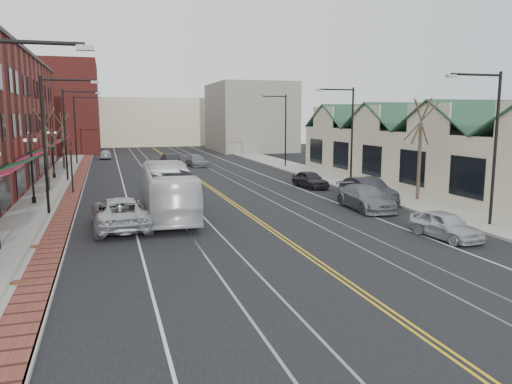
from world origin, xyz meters
TOP-DOWN VIEW (x-y plane):
  - ground at (0.00, 0.00)m, footprint 160.00×160.00m
  - sidewalk_left at (-12.00, 20.00)m, footprint 4.00×120.00m
  - sidewalk_right at (12.00, 20.00)m, footprint 4.00×120.00m
  - building_right at (18.00, 20.00)m, footprint 8.00×36.00m
  - backdrop_left at (-16.00, 70.00)m, footprint 14.00×18.00m
  - backdrop_mid at (0.00, 85.00)m, footprint 22.00×14.00m
  - backdrop_right at (15.00, 65.00)m, footprint 12.00×16.00m
  - streetlight_l_1 at (-11.05, 16.00)m, footprint 3.33×0.25m
  - streetlight_l_2 at (-11.05, 32.00)m, footprint 3.33×0.25m
  - streetlight_l_3 at (-11.05, 48.00)m, footprint 3.33×0.25m
  - streetlight_r_0 at (11.05, 6.00)m, footprint 3.33×0.25m
  - streetlight_r_1 at (11.05, 22.00)m, footprint 3.33×0.25m
  - streetlight_r_2 at (11.05, 38.00)m, footprint 3.33×0.25m
  - lamppost_l_2 at (-12.80, 20.00)m, footprint 0.84×0.28m
  - lamppost_l_3 at (-12.80, 34.00)m, footprint 0.84×0.28m
  - tree_left_near at (-12.50, 26.00)m, footprint 1.78×1.37m
  - tree_left_far at (-12.50, 42.00)m, footprint 1.66×1.28m
  - tree_right_mid at (12.50, 14.00)m, footprint 1.90×1.46m
  - manhole_mid at (-11.20, 3.00)m, footprint 0.60×0.60m
  - manhole_far at (-11.20, 8.00)m, footprint 0.60×0.60m
  - traffic_signal at (-10.60, 24.00)m, footprint 0.18×0.15m
  - transit_bus at (-4.67, 13.91)m, footprint 2.98×11.04m
  - parked_suv at (-7.50, 11.25)m, footprint 3.06×6.17m
  - parked_car_a at (7.50, 4.48)m, footprint 2.01×4.08m
  - parked_car_b at (8.88, 14.47)m, footprint 1.95×5.20m
  - parked_car_c at (7.50, 12.26)m, footprint 2.41×5.41m
  - parked_car_d at (7.86, 22.08)m, footprint 2.07×4.22m
  - distant_car_left at (-1.00, 42.89)m, footprint 1.92×4.54m
  - distant_car_right at (1.89, 41.66)m, footprint 2.19×4.62m
  - distant_car_far at (-8.21, 54.63)m, footprint 1.55×3.79m

SIDE VIEW (x-z plane):
  - ground at x=0.00m, z-range 0.00..0.00m
  - sidewalk_left at x=-12.00m, z-range 0.00..0.15m
  - sidewalk_right at x=12.00m, z-range 0.00..0.15m
  - manhole_mid at x=-11.20m, z-range 0.15..0.17m
  - manhole_far at x=-11.20m, z-range 0.15..0.17m
  - distant_car_far at x=-8.21m, z-range 0.00..1.29m
  - distant_car_right at x=1.89m, z-range 0.00..1.30m
  - parked_car_a at x=7.50m, z-range 0.00..1.34m
  - parked_car_d at x=7.86m, z-range 0.00..1.38m
  - distant_car_left at x=-1.00m, z-range 0.00..1.46m
  - parked_car_c at x=7.50m, z-range 0.00..1.54m
  - parked_suv at x=-7.50m, z-range 0.00..1.68m
  - parked_car_b at x=8.88m, z-range 0.00..1.69m
  - transit_bus at x=-4.67m, z-range 0.00..3.05m
  - lamppost_l_2 at x=-12.80m, z-range 0.07..4.34m
  - lamppost_l_3 at x=-12.80m, z-range 0.07..4.34m
  - building_right at x=18.00m, z-range 0.00..4.60m
  - traffic_signal at x=-10.60m, z-range 0.45..4.25m
  - tree_left_far at x=-12.50m, z-range 0.26..6.29m
  - tree_left_near at x=-12.50m, z-range 0.27..6.75m
  - tree_right_mid at x=12.50m, z-range 0.28..7.22m
  - backdrop_mid at x=0.00m, z-range 0.00..9.00m
  - streetlight_l_1 at x=-11.05m, z-range 1.03..9.03m
  - streetlight_l_2 at x=-11.05m, z-range 1.03..9.03m
  - streetlight_l_3 at x=-11.05m, z-range 1.03..9.03m
  - streetlight_r_0 at x=11.05m, z-range 1.03..9.03m
  - streetlight_r_1 at x=11.05m, z-range 1.03..9.03m
  - streetlight_r_2 at x=11.05m, z-range 1.03..9.03m
  - backdrop_right at x=15.00m, z-range 0.00..11.00m
  - backdrop_left at x=-16.00m, z-range 0.00..14.00m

